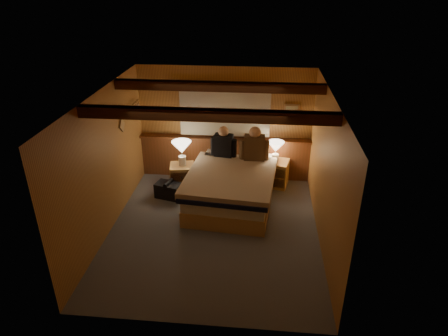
# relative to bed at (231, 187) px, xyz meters

# --- Properties ---
(floor) EXTENTS (4.20, 4.20, 0.00)m
(floor) POSITION_rel_bed_xyz_m (-0.23, -0.89, -0.36)
(floor) COLOR #535763
(floor) RESTS_ON ground
(ceiling) EXTENTS (4.20, 4.20, 0.00)m
(ceiling) POSITION_rel_bed_xyz_m (-0.23, -0.89, 2.04)
(ceiling) COLOR #E2A555
(ceiling) RESTS_ON wall_back
(wall_back) EXTENTS (3.60, 0.00, 3.60)m
(wall_back) POSITION_rel_bed_xyz_m (-0.23, 1.21, 0.84)
(wall_back) COLOR #C79447
(wall_back) RESTS_ON floor
(wall_left) EXTENTS (0.00, 4.20, 4.20)m
(wall_left) POSITION_rel_bed_xyz_m (-2.03, -0.89, 0.84)
(wall_left) COLOR #C79447
(wall_left) RESTS_ON floor
(wall_right) EXTENTS (0.00, 4.20, 4.20)m
(wall_right) POSITION_rel_bed_xyz_m (1.57, -0.89, 0.84)
(wall_right) COLOR #C79447
(wall_right) RESTS_ON floor
(wall_front) EXTENTS (3.60, 0.00, 3.60)m
(wall_front) POSITION_rel_bed_xyz_m (-0.23, -2.99, 0.84)
(wall_front) COLOR #C79447
(wall_front) RESTS_ON floor
(wainscot) EXTENTS (3.60, 0.23, 0.94)m
(wainscot) POSITION_rel_bed_xyz_m (-0.23, 1.14, 0.12)
(wainscot) COLOR brown
(wainscot) RESTS_ON wall_back
(curtain_window) EXTENTS (2.18, 0.09, 1.11)m
(curtain_window) POSITION_rel_bed_xyz_m (-0.23, 1.14, 1.16)
(curtain_window) COLOR #452311
(curtain_window) RESTS_ON wall_back
(ceiling_beams) EXTENTS (3.60, 1.65, 0.16)m
(ceiling_beams) POSITION_rel_bed_xyz_m (-0.23, -0.74, 1.95)
(ceiling_beams) COLOR #452311
(ceiling_beams) RESTS_ON ceiling
(coat_rail) EXTENTS (0.05, 0.55, 0.24)m
(coat_rail) POSITION_rel_bed_xyz_m (-1.95, 0.68, 1.31)
(coat_rail) COLOR silver
(coat_rail) RESTS_ON wall_left
(framed_print) EXTENTS (0.30, 0.04, 0.25)m
(framed_print) POSITION_rel_bed_xyz_m (1.12, 1.18, 1.19)
(framed_print) COLOR tan
(framed_print) RESTS_ON wall_back
(bed) EXTENTS (1.76, 2.18, 0.70)m
(bed) POSITION_rel_bed_xyz_m (0.00, 0.00, 0.00)
(bed) COLOR tan
(bed) RESTS_ON floor
(nightstand_left) EXTENTS (0.54, 0.50, 0.52)m
(nightstand_left) POSITION_rel_bed_xyz_m (-1.06, 0.54, -0.10)
(nightstand_left) COLOR tan
(nightstand_left) RESTS_ON floor
(nightstand_right) EXTENTS (0.59, 0.55, 0.55)m
(nightstand_right) POSITION_rel_bed_xyz_m (0.85, 0.85, -0.09)
(nightstand_right) COLOR tan
(nightstand_right) RESTS_ON floor
(lamp_left) EXTENTS (0.39, 0.39, 0.52)m
(lamp_left) POSITION_rel_bed_xyz_m (-1.04, 0.55, 0.52)
(lamp_left) COLOR white
(lamp_left) RESTS_ON nightstand_left
(lamp_right) EXTENTS (0.34, 0.34, 0.44)m
(lamp_right) POSITION_rel_bed_xyz_m (0.83, 0.83, 0.50)
(lamp_right) COLOR white
(lamp_right) RESTS_ON nightstand_right
(person_left) EXTENTS (0.54, 0.26, 0.66)m
(person_left) POSITION_rel_bed_xyz_m (-0.22, 0.72, 0.59)
(person_left) COLOR black
(person_left) RESTS_ON bed
(person_right) EXTENTS (0.59, 0.24, 0.71)m
(person_right) POSITION_rel_bed_xyz_m (0.40, 0.62, 0.62)
(person_right) COLOR #523820
(person_right) RESTS_ON bed
(duffel_bag) EXTENTS (0.57, 0.43, 0.36)m
(duffel_bag) POSITION_rel_bed_xyz_m (-1.26, 0.14, -0.20)
(duffel_bag) COLOR black
(duffel_bag) RESTS_ON floor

